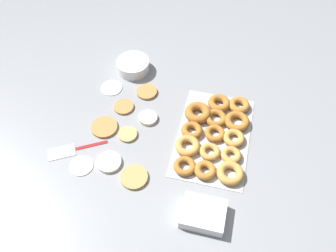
# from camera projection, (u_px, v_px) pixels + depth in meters

# --- Properties ---
(ground_plane) EXTENTS (3.00, 3.00, 0.00)m
(ground_plane) POSITION_uv_depth(u_px,v_px,m) (151.00, 132.00, 1.52)
(ground_plane) COLOR gray
(pancake_0) EXTENTS (0.08, 0.08, 0.01)m
(pancake_0) POSITION_uv_depth(u_px,v_px,m) (128.00, 134.00, 1.50)
(pancake_0) COLOR tan
(pancake_0) RESTS_ON ground_plane
(pancake_1) EXTENTS (0.09, 0.09, 0.01)m
(pancake_1) POSITION_uv_depth(u_px,v_px,m) (124.00, 107.00, 1.60)
(pancake_1) COLOR #B27F42
(pancake_1) RESTS_ON ground_plane
(pancake_2) EXTENTS (0.09, 0.09, 0.01)m
(pancake_2) POSITION_uv_depth(u_px,v_px,m) (81.00, 166.00, 1.41)
(pancake_2) COLOR silver
(pancake_2) RESTS_ON ground_plane
(pancake_3) EXTENTS (0.10, 0.10, 0.01)m
(pancake_3) POSITION_uv_depth(u_px,v_px,m) (112.00, 88.00, 1.67)
(pancake_3) COLOR silver
(pancake_3) RESTS_ON ground_plane
(pancake_4) EXTENTS (0.11, 0.11, 0.01)m
(pancake_4) POSITION_uv_depth(u_px,v_px,m) (134.00, 177.00, 1.38)
(pancake_4) COLOR tan
(pancake_4) RESTS_ON ground_plane
(pancake_5) EXTENTS (0.10, 0.10, 0.02)m
(pancake_5) POSITION_uv_depth(u_px,v_px,m) (109.00, 162.00, 1.42)
(pancake_5) COLOR silver
(pancake_5) RESTS_ON ground_plane
(pancake_6) EXTENTS (0.11, 0.11, 0.01)m
(pancake_6) POSITION_uv_depth(u_px,v_px,m) (104.00, 127.00, 1.53)
(pancake_6) COLOR #B27F42
(pancake_6) RESTS_ON ground_plane
(pancake_7) EXTENTS (0.08, 0.08, 0.02)m
(pancake_7) POSITION_uv_depth(u_px,v_px,m) (148.00, 118.00, 1.55)
(pancake_7) COLOR beige
(pancake_7) RESTS_ON ground_plane
(pancake_8) EXTENTS (0.10, 0.10, 0.01)m
(pancake_8) POSITION_uv_depth(u_px,v_px,m) (147.00, 92.00, 1.65)
(pancake_8) COLOR #B27F42
(pancake_8) RESTS_ON ground_plane
(donut_tray) EXTENTS (0.47, 0.30, 0.04)m
(donut_tray) POSITION_uv_depth(u_px,v_px,m) (214.00, 134.00, 1.49)
(donut_tray) COLOR silver
(donut_tray) RESTS_ON ground_plane
(batter_bowl) EXTENTS (0.16, 0.16, 0.06)m
(batter_bowl) POSITION_uv_depth(u_px,v_px,m) (133.00, 66.00, 1.72)
(batter_bowl) COLOR white
(batter_bowl) RESTS_ON ground_plane
(container_stack) EXTENTS (0.13, 0.16, 0.05)m
(container_stack) POSITION_uv_depth(u_px,v_px,m) (203.00, 214.00, 1.27)
(container_stack) COLOR white
(container_stack) RESTS_ON ground_plane
(spatula) EXTENTS (0.15, 0.23, 0.01)m
(spatula) POSITION_uv_depth(u_px,v_px,m) (68.00, 151.00, 1.46)
(spatula) COLOR maroon
(spatula) RESTS_ON ground_plane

